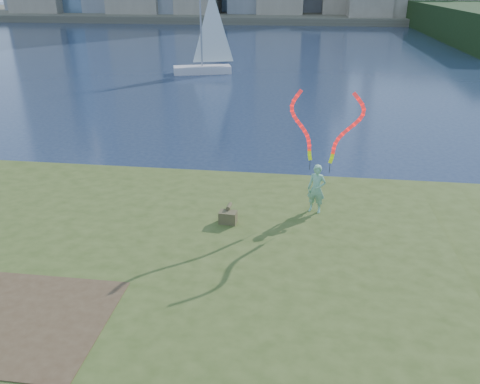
# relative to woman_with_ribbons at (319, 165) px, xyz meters

# --- Properties ---
(ground) EXTENTS (320.00, 320.00, 0.00)m
(ground) POSITION_rel_woman_with_ribbons_xyz_m (-3.58, -2.50, -2.26)
(ground) COLOR #1A2842
(ground) RESTS_ON ground
(grassy_knoll) EXTENTS (20.00, 18.00, 0.80)m
(grassy_knoll) POSITION_rel_woman_with_ribbons_xyz_m (-3.58, -4.80, -1.92)
(grassy_knoll) COLOR #39491A
(grassy_knoll) RESTS_ON ground
(dirt_patch) EXTENTS (3.20, 3.00, 0.02)m
(dirt_patch) POSITION_rel_woman_with_ribbons_xyz_m (-5.78, -5.70, -1.45)
(dirt_patch) COLOR #47331E
(dirt_patch) RESTS_ON grassy_knoll
(far_shore) EXTENTS (320.00, 40.00, 1.20)m
(far_shore) POSITION_rel_woman_with_ribbons_xyz_m (-3.58, 92.50, -1.66)
(far_shore) COLOR #504B3B
(far_shore) RESTS_ON ground
(woman_with_ribbons) EXTENTS (1.90, 0.63, 3.85)m
(woman_with_ribbons) POSITION_rel_woman_with_ribbons_xyz_m (0.00, 0.00, 0.00)
(woman_with_ribbons) COLOR #257F47
(woman_with_ribbons) RESTS_ON grassy_knoll
(canvas_bag) EXTENTS (0.50, 0.57, 0.46)m
(canvas_bag) POSITION_rel_woman_with_ribbons_xyz_m (-2.44, -1.06, -1.27)
(canvas_bag) COLOR #4E462A
(canvas_bag) RESTS_ON grassy_knoll
(sailboat) EXTENTS (4.95, 2.78, 7.50)m
(sailboat) POSITION_rel_woman_with_ribbons_xyz_m (-8.60, 26.07, -0.97)
(sailboat) COLOR silver
(sailboat) RESTS_ON ground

